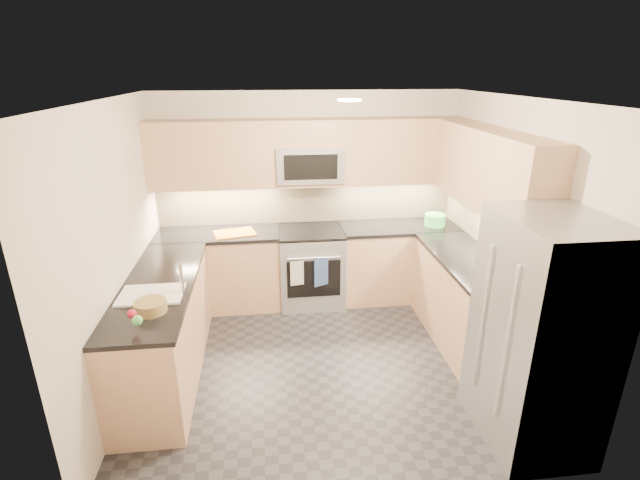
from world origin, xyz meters
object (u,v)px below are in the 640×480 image
at_px(cutting_board, 235,233).
at_px(microwave, 309,164).
at_px(gas_range, 311,267).
at_px(utensil_bowl, 435,220).
at_px(refrigerator, 540,334).
at_px(fruit_basket, 150,307).

bearing_deg(cutting_board, microwave, 10.51).
height_order(gas_range, utensil_bowl, utensil_bowl).
xyz_separation_m(gas_range, refrigerator, (1.45, -2.43, 0.45)).
height_order(utensil_bowl, fruit_basket, utensil_bowl).
height_order(cutting_board, fruit_basket, fruit_basket).
height_order(gas_range, cutting_board, cutting_board).
bearing_deg(cutting_board, fruit_basket, -107.47).
height_order(microwave, cutting_board, microwave).
bearing_deg(utensil_bowl, fruit_basket, -149.04).
distance_m(gas_range, cutting_board, 1.01).
xyz_separation_m(microwave, refrigerator, (1.45, -2.55, -0.80)).
xyz_separation_m(microwave, utensil_bowl, (1.51, -0.16, -0.69)).
height_order(utensil_bowl, cutting_board, utensil_bowl).
bearing_deg(utensil_bowl, refrigerator, -91.40).
relative_size(microwave, refrigerator, 0.42).
distance_m(utensil_bowl, fruit_basket, 3.44).
bearing_deg(refrigerator, utensil_bowl, 88.60).
bearing_deg(microwave, fruit_basket, -126.75).
relative_size(cutting_board, fruit_basket, 1.83).
relative_size(microwave, utensil_bowl, 3.05).
bearing_deg(gas_range, cutting_board, -177.45).
distance_m(utensil_bowl, cutting_board, 2.40).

